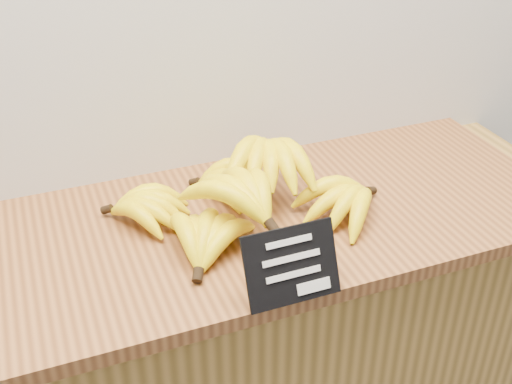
{
  "coord_description": "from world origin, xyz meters",
  "views": [
    {
      "loc": [
        -0.41,
        1.73,
        1.66
      ],
      "look_at": [
        -0.03,
        2.7,
        1.02
      ],
      "focal_mm": 45.0,
      "sensor_mm": 36.0,
      "label": 1
    }
  ],
  "objects": [
    {
      "name": "banana_pile",
      "position": [
        -0.04,
        2.75,
        0.99
      ],
      "size": [
        0.55,
        0.37,
        0.13
      ],
      "color": "#FFED0A",
      "rests_on": "counter_top"
    },
    {
      "name": "counter",
      "position": [
        -0.03,
        2.75,
        0.45
      ],
      "size": [
        1.54,
        0.5,
        0.9
      ],
      "primitive_type": "cube",
      "color": "#A87E36",
      "rests_on": "ground"
    },
    {
      "name": "chalkboard_sign",
      "position": [
        -0.04,
        2.5,
        0.99
      ],
      "size": [
        0.16,
        0.06,
        0.12
      ],
      "primitive_type": "cube",
      "rotation": [
        -0.42,
        0.0,
        0.0
      ],
      "color": "black",
      "rests_on": "counter_top"
    },
    {
      "name": "counter_top",
      "position": [
        -0.03,
        2.75,
        0.92
      ],
      "size": [
        1.35,
        0.54,
        0.03
      ],
      "primitive_type": "cube",
      "color": "brown",
      "rests_on": "counter"
    }
  ]
}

